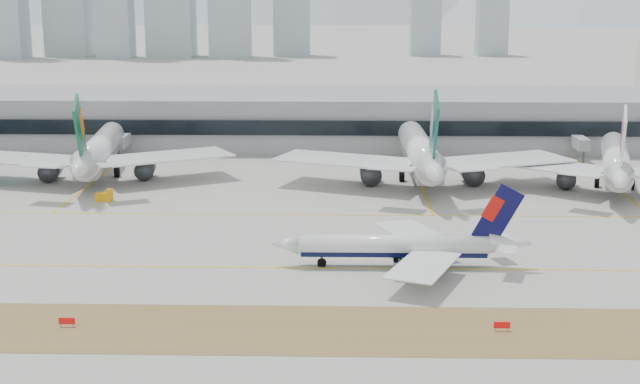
{
  "coord_description": "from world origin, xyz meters",
  "views": [
    {
      "loc": [
        9.61,
        -144.12,
        44.64
      ],
      "look_at": [
        5.41,
        18.0,
        7.5
      ],
      "focal_mm": 50.0,
      "sensor_mm": 36.0,
      "label": 1
    }
  ],
  "objects_px": {
    "taxiing_airliner": "(403,247)",
    "widebody_cathay": "(421,155)",
    "widebody_eva": "(98,153)",
    "widebody_china_air": "(616,163)",
    "terminal": "(310,118)"
  },
  "relations": [
    {
      "from": "widebody_eva",
      "to": "widebody_cathay",
      "type": "bearing_deg",
      "value": -98.92
    },
    {
      "from": "taxiing_airliner",
      "to": "widebody_china_air",
      "type": "distance_m",
      "value": 79.05
    },
    {
      "from": "widebody_eva",
      "to": "widebody_cathay",
      "type": "distance_m",
      "value": 77.05
    },
    {
      "from": "widebody_eva",
      "to": "widebody_cathay",
      "type": "height_order",
      "value": "widebody_cathay"
    },
    {
      "from": "taxiing_airliner",
      "to": "widebody_cathay",
      "type": "relative_size",
      "value": 0.61
    },
    {
      "from": "widebody_eva",
      "to": "widebody_cathay",
      "type": "xyz_separation_m",
      "value": [
        77.0,
        -2.76,
        0.41
      ]
    },
    {
      "from": "taxiing_airliner",
      "to": "terminal",
      "type": "xyz_separation_m",
      "value": [
        -19.58,
        118.92,
        4.05
      ]
    },
    {
      "from": "widebody_cathay",
      "to": "widebody_china_air",
      "type": "xyz_separation_m",
      "value": [
        43.61,
        -6.26,
        -0.69
      ]
    },
    {
      "from": "widebody_china_air",
      "to": "terminal",
      "type": "bearing_deg",
      "value": 65.05
    },
    {
      "from": "widebody_eva",
      "to": "widebody_cathay",
      "type": "relative_size",
      "value": 0.93
    },
    {
      "from": "taxiing_airliner",
      "to": "widebody_china_air",
      "type": "bearing_deg",
      "value": -131.27
    },
    {
      "from": "widebody_cathay",
      "to": "widebody_eva",
      "type": "bearing_deg",
      "value": 87.11
    },
    {
      "from": "widebody_cathay",
      "to": "terminal",
      "type": "distance_m",
      "value": 60.08
    },
    {
      "from": "widebody_cathay",
      "to": "terminal",
      "type": "relative_size",
      "value": 0.25
    },
    {
      "from": "taxiing_airliner",
      "to": "widebody_cathay",
      "type": "distance_m",
      "value": 66.36
    }
  ]
}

